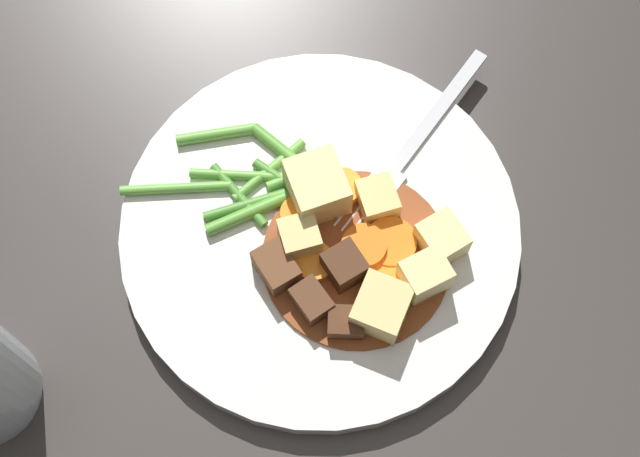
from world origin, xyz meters
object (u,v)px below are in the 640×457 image
(potato_chunk_0, at_px, (381,308))
(meat_chunk_3, at_px, (346,323))
(carrot_slice_0, at_px, (390,243))
(carrot_slice_3, at_px, (390,274))
(carrot_slice_1, at_px, (299,216))
(meat_chunk_0, at_px, (312,301))
(potato_chunk_5, at_px, (300,238))
(carrot_slice_2, at_px, (347,190))
(carrot_slice_5, at_px, (364,246))
(potato_chunk_3, at_px, (428,271))
(carrot_slice_4, at_px, (314,262))
(potato_chunk_2, at_px, (377,199))
(meat_chunk_2, at_px, (276,267))
(meat_chunk_1, at_px, (344,266))
(fork, at_px, (411,147))
(dinner_plate, at_px, (320,233))
(potato_chunk_4, at_px, (442,239))
(potato_chunk_1, at_px, (317,188))

(potato_chunk_0, xyz_separation_m, meat_chunk_3, (-0.02, -0.02, -0.01))
(potato_chunk_0, height_order, meat_chunk_3, potato_chunk_0)
(carrot_slice_0, relative_size, carrot_slice_3, 1.08)
(carrot_slice_0, distance_m, carrot_slice_1, 0.07)
(meat_chunk_0, bearing_deg, carrot_slice_0, 67.35)
(meat_chunk_0, bearing_deg, potato_chunk_5, 129.85)
(potato_chunk_0, bearing_deg, carrot_slice_2, 133.18)
(carrot_slice_5, distance_m, potato_chunk_3, 0.05)
(carrot_slice_4, xyz_separation_m, potato_chunk_2, (0.02, 0.06, 0.01))
(potato_chunk_5, xyz_separation_m, meat_chunk_2, (-0.00, -0.03, -0.00))
(carrot_slice_1, bearing_deg, meat_chunk_3, -38.37)
(carrot_slice_0, distance_m, meat_chunk_1, 0.04)
(carrot_slice_4, height_order, fork, carrot_slice_4)
(dinner_plate, xyz_separation_m, meat_chunk_3, (0.05, -0.05, 0.02))
(carrot_slice_1, height_order, potato_chunk_4, potato_chunk_4)
(carrot_slice_1, distance_m, carrot_slice_3, 0.07)
(dinner_plate, height_order, meat_chunk_0, meat_chunk_0)
(dinner_plate, height_order, carrot_slice_1, carrot_slice_1)
(carrot_slice_2, xyz_separation_m, potato_chunk_2, (0.02, 0.00, 0.00))
(meat_chunk_2, bearing_deg, meat_chunk_0, -14.98)
(dinner_plate, xyz_separation_m, carrot_slice_4, (0.01, -0.02, 0.01))
(meat_chunk_0, bearing_deg, carrot_slice_5, 76.82)
(dinner_plate, relative_size, meat_chunk_2, 9.07)
(dinner_plate, height_order, fork, fork)
(carrot_slice_3, relative_size, fork, 0.19)
(carrot_slice_2, relative_size, meat_chunk_2, 0.88)
(potato_chunk_3, xyz_separation_m, meat_chunk_0, (-0.06, -0.05, -0.01))
(carrot_slice_2, xyz_separation_m, meat_chunk_0, (0.02, -0.08, 0.00))
(meat_chunk_0, bearing_deg, potato_chunk_3, 43.28)
(carrot_slice_1, xyz_separation_m, potato_chunk_1, (0.00, 0.02, 0.01))
(potato_chunk_2, relative_size, potato_chunk_5, 1.08)
(carrot_slice_5, height_order, potato_chunk_5, potato_chunk_5)
(potato_chunk_3, bearing_deg, potato_chunk_2, 150.14)
(potato_chunk_3, xyz_separation_m, fork, (-0.05, 0.08, -0.01))
(potato_chunk_1, height_order, meat_chunk_2, potato_chunk_1)
(meat_chunk_0, bearing_deg, carrot_slice_2, 102.65)
(potato_chunk_3, relative_size, meat_chunk_1, 1.18)
(meat_chunk_1, bearing_deg, meat_chunk_2, -150.83)
(carrot_slice_1, bearing_deg, potato_chunk_0, -21.87)
(meat_chunk_0, bearing_deg, carrot_slice_1, 127.48)
(meat_chunk_2, bearing_deg, potato_chunk_4, 39.17)
(potato_chunk_5, height_order, meat_chunk_1, potato_chunk_5)
(dinner_plate, distance_m, meat_chunk_0, 0.06)
(dinner_plate, distance_m, carrot_slice_0, 0.05)
(carrot_slice_5, relative_size, potato_chunk_3, 1.03)
(meat_chunk_2, bearing_deg, carrot_slice_1, 98.57)
(potato_chunk_0, relative_size, potato_chunk_3, 1.20)
(potato_chunk_0, bearing_deg, carrot_slice_4, 170.95)
(carrot_slice_4, bearing_deg, carrot_slice_2, 96.04)
(meat_chunk_2, bearing_deg, meat_chunk_3, -9.92)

